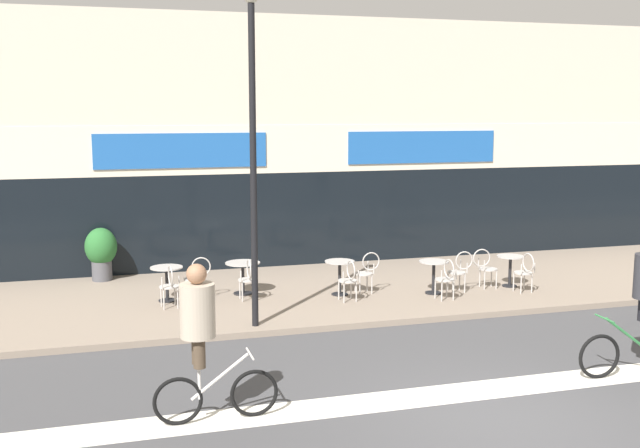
# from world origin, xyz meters

# --- Properties ---
(ground_plane) EXTENTS (120.00, 120.00, 0.00)m
(ground_plane) POSITION_xyz_m (0.00, 0.00, 0.00)
(ground_plane) COLOR #424244
(sidewalk_slab) EXTENTS (40.00, 5.50, 0.12)m
(sidewalk_slab) POSITION_xyz_m (0.00, 7.25, 0.06)
(sidewalk_slab) COLOR gray
(sidewalk_slab) RESTS_ON ground
(storefront_facade) EXTENTS (40.00, 4.06, 6.44)m
(storefront_facade) POSITION_xyz_m (0.00, 11.97, 3.20)
(storefront_facade) COLOR beige
(storefront_facade) RESTS_ON ground
(bike_lane_stripe) EXTENTS (36.00, 0.70, 0.01)m
(bike_lane_stripe) POSITION_xyz_m (0.00, 1.05, 0.00)
(bike_lane_stripe) COLOR silver
(bike_lane_stripe) RESTS_ON ground
(bistro_table_0) EXTENTS (0.68, 0.68, 0.73)m
(bistro_table_0) POSITION_xyz_m (-3.82, 7.17, 0.64)
(bistro_table_0) COLOR black
(bistro_table_0) RESTS_ON sidewalk_slab
(bistro_table_1) EXTENTS (0.76, 0.76, 0.70)m
(bistro_table_1) POSITION_xyz_m (-2.18, 7.34, 0.63)
(bistro_table_1) COLOR black
(bistro_table_1) RESTS_ON sidewalk_slab
(bistro_table_2) EXTENTS (0.65, 0.65, 0.75)m
(bistro_table_2) POSITION_xyz_m (-0.18, 6.68, 0.65)
(bistro_table_2) COLOR black
(bistro_table_2) RESTS_ON sidewalk_slab
(bistro_table_3) EXTENTS (0.65, 0.65, 0.72)m
(bistro_table_3) POSITION_xyz_m (1.83, 6.22, 0.63)
(bistro_table_3) COLOR black
(bistro_table_3) RESTS_ON sidewalk_slab
(bistro_table_4) EXTENTS (0.61, 0.61, 0.71)m
(bistro_table_4) POSITION_xyz_m (3.78, 6.35, 0.62)
(bistro_table_4) COLOR black
(bistro_table_4) RESTS_ON sidewalk_slab
(cafe_chair_0_near) EXTENTS (0.44, 0.59, 0.90)m
(cafe_chair_0_near) POSITION_xyz_m (-3.81, 6.54, 0.64)
(cafe_chair_0_near) COLOR #B7B2AD
(cafe_chair_0_near) RESTS_ON sidewalk_slab
(cafe_chair_0_side) EXTENTS (0.59, 0.44, 0.90)m
(cafe_chair_0_side) POSITION_xyz_m (-3.20, 7.16, 0.64)
(cafe_chair_0_side) COLOR #B7B2AD
(cafe_chair_0_side) RESTS_ON sidewalk_slab
(cafe_chair_1_near) EXTENTS (0.40, 0.58, 0.90)m
(cafe_chair_1_near) POSITION_xyz_m (-2.18, 6.71, 0.64)
(cafe_chair_1_near) COLOR #B7B2AD
(cafe_chair_1_near) RESTS_ON sidewalk_slab
(cafe_chair_2_near) EXTENTS (0.44, 0.59, 0.90)m
(cafe_chair_2_near) POSITION_xyz_m (-0.17, 6.05, 0.64)
(cafe_chair_2_near) COLOR #B7B2AD
(cafe_chair_2_near) RESTS_ON sidewalk_slab
(cafe_chair_2_side) EXTENTS (0.58, 0.41, 0.90)m
(cafe_chair_2_side) POSITION_xyz_m (0.45, 6.68, 0.64)
(cafe_chair_2_side) COLOR #B7B2AD
(cafe_chair_2_side) RESTS_ON sidewalk_slab
(cafe_chair_3_near) EXTENTS (0.43, 0.59, 0.90)m
(cafe_chair_3_near) POSITION_xyz_m (1.84, 5.60, 0.64)
(cafe_chair_3_near) COLOR #B7B2AD
(cafe_chair_3_near) RESTS_ON sidewalk_slab
(cafe_chair_3_side) EXTENTS (0.58, 0.42, 0.90)m
(cafe_chair_3_side) POSITION_xyz_m (2.46, 6.22, 0.64)
(cafe_chair_3_side) COLOR #B7B2AD
(cafe_chair_3_side) RESTS_ON sidewalk_slab
(cafe_chair_4_near) EXTENTS (0.43, 0.59, 0.90)m
(cafe_chair_4_near) POSITION_xyz_m (3.78, 5.72, 0.64)
(cafe_chair_4_near) COLOR #B7B2AD
(cafe_chair_4_near) RESTS_ON sidewalk_slab
(cafe_chair_4_side) EXTENTS (0.59, 0.44, 0.90)m
(cafe_chair_4_side) POSITION_xyz_m (3.15, 6.35, 0.64)
(cafe_chair_4_side) COLOR #B7B2AD
(cafe_chair_4_side) RESTS_ON sidewalk_slab
(planter_pot) EXTENTS (0.74, 0.74, 1.25)m
(planter_pot) POSITION_xyz_m (-5.14, 9.56, 0.83)
(planter_pot) COLOR #4C4C51
(planter_pot) RESTS_ON sidewalk_slab
(lamp_post) EXTENTS (0.26, 0.26, 6.07)m
(lamp_post) POSITION_xyz_m (-2.40, 4.87, 3.57)
(lamp_post) COLOR black
(lamp_post) RESTS_ON sidewalk_slab
(cyclist_1) EXTENTS (1.67, 0.48, 2.15)m
(cyclist_1) POSITION_xyz_m (-3.85, 1.04, 1.28)
(cyclist_1) COLOR black
(cyclist_1) RESTS_ON ground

